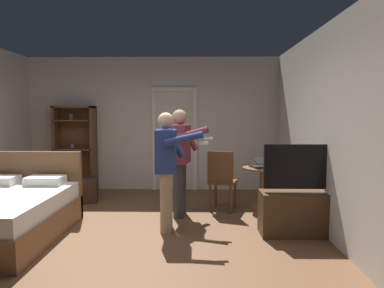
% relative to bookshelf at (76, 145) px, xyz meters
% --- Properties ---
extents(ground_plane, '(6.28, 6.28, 0.00)m').
position_rel_bookshelf_xyz_m(ground_plane, '(1.58, -2.69, -0.95)').
color(ground_plane, brown).
extents(wall_back, '(5.39, 0.12, 2.75)m').
position_rel_bookshelf_xyz_m(wall_back, '(1.58, 0.23, 0.43)').
color(wall_back, beige).
rests_on(wall_back, ground_plane).
extents(wall_right, '(0.12, 5.95, 2.75)m').
position_rel_bookshelf_xyz_m(wall_right, '(4.22, -2.69, 0.43)').
color(wall_right, beige).
rests_on(wall_right, ground_plane).
extents(doorway_frame, '(0.93, 0.08, 2.13)m').
position_rel_bookshelf_xyz_m(doorway_frame, '(2.03, 0.15, 0.28)').
color(doorway_frame, white).
rests_on(doorway_frame, ground_plane).
extents(bookshelf, '(0.83, 0.32, 1.75)m').
position_rel_bookshelf_xyz_m(bookshelf, '(0.00, 0.00, 0.00)').
color(bookshelf, brown).
rests_on(bookshelf, ground_plane).
extents(tv_flatscreen, '(1.06, 0.40, 1.20)m').
position_rel_bookshelf_xyz_m(tv_flatscreen, '(3.86, -2.50, -0.59)').
color(tv_flatscreen, '#4C331E').
rests_on(tv_flatscreen, ground_plane).
extents(side_table, '(0.66, 0.66, 0.70)m').
position_rel_bookshelf_xyz_m(side_table, '(3.58, -1.26, -0.47)').
color(side_table, brown).
rests_on(side_table, ground_plane).
extents(laptop, '(0.40, 0.40, 0.17)m').
position_rel_bookshelf_xyz_m(laptop, '(3.56, -1.30, -0.19)').
color(laptop, black).
rests_on(laptop, side_table).
extents(bottle_on_table, '(0.06, 0.06, 0.28)m').
position_rel_bookshelf_xyz_m(bottle_on_table, '(3.72, -1.34, -0.13)').
color(bottle_on_table, '#3E412A').
rests_on(bottle_on_table, side_table).
extents(wooden_chair, '(0.53, 0.53, 0.99)m').
position_rel_bookshelf_xyz_m(wooden_chair, '(2.90, -1.41, -0.40)').
color(wooden_chair, brown).
rests_on(wooden_chair, ground_plane).
extents(person_blue_shirt, '(0.69, 0.56, 1.61)m').
position_rel_bookshelf_xyz_m(person_blue_shirt, '(2.09, -2.36, -0.02)').
color(person_blue_shirt, tan).
rests_on(person_blue_shirt, ground_plane).
extents(person_striped_shirt, '(0.66, 0.66, 1.65)m').
position_rel_bookshelf_xyz_m(person_striped_shirt, '(2.24, -1.70, 0.01)').
color(person_striped_shirt, '#333338').
rests_on(person_striped_shirt, ground_plane).
extents(suitcase_dark, '(0.61, 0.42, 0.45)m').
position_rel_bookshelf_xyz_m(suitcase_dark, '(0.41, -0.92, -0.72)').
color(suitcase_dark, black).
rests_on(suitcase_dark, ground_plane).
extents(suitcase_small, '(0.66, 0.37, 0.39)m').
position_rel_bookshelf_xyz_m(suitcase_small, '(0.27, -0.80, -0.75)').
color(suitcase_small, black).
rests_on(suitcase_small, ground_plane).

